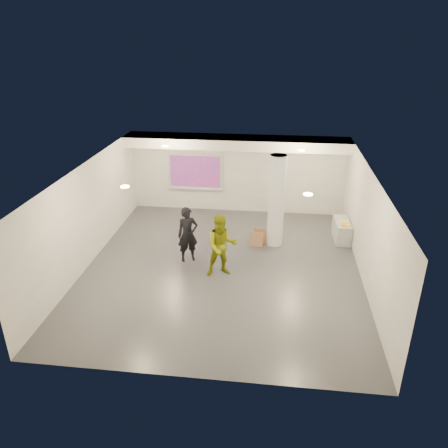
# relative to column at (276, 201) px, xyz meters

# --- Properties ---
(floor) EXTENTS (8.00, 9.00, 0.01)m
(floor) POSITION_rel_column_xyz_m (-1.50, -1.80, -1.50)
(floor) COLOR #393C41
(floor) RESTS_ON ground
(ceiling) EXTENTS (8.00, 9.00, 0.01)m
(ceiling) POSITION_rel_column_xyz_m (-1.50, -1.80, 1.50)
(ceiling) COLOR white
(ceiling) RESTS_ON floor
(wall_back) EXTENTS (8.00, 0.01, 3.00)m
(wall_back) POSITION_rel_column_xyz_m (-1.50, 2.70, 0.00)
(wall_back) COLOR beige
(wall_back) RESTS_ON floor
(wall_front) EXTENTS (8.00, 0.01, 3.00)m
(wall_front) POSITION_rel_column_xyz_m (-1.50, -6.30, 0.00)
(wall_front) COLOR beige
(wall_front) RESTS_ON floor
(wall_left) EXTENTS (0.01, 9.00, 3.00)m
(wall_left) POSITION_rel_column_xyz_m (-5.50, -1.80, 0.00)
(wall_left) COLOR beige
(wall_left) RESTS_ON floor
(wall_right) EXTENTS (0.01, 9.00, 3.00)m
(wall_right) POSITION_rel_column_xyz_m (2.50, -1.80, 0.00)
(wall_right) COLOR beige
(wall_right) RESTS_ON floor
(soffit_band) EXTENTS (8.00, 1.10, 0.36)m
(soffit_band) POSITION_rel_column_xyz_m (-1.50, 2.15, 1.32)
(soffit_band) COLOR white
(soffit_band) RESTS_ON ceiling
(downlight_nw) EXTENTS (0.22, 0.22, 0.02)m
(downlight_nw) POSITION_rel_column_xyz_m (-3.70, 0.70, 1.48)
(downlight_nw) COLOR #E6BD77
(downlight_nw) RESTS_ON ceiling
(downlight_ne) EXTENTS (0.22, 0.22, 0.02)m
(downlight_ne) POSITION_rel_column_xyz_m (0.70, 0.70, 1.48)
(downlight_ne) COLOR #E6BD77
(downlight_ne) RESTS_ON ceiling
(downlight_sw) EXTENTS (0.22, 0.22, 0.02)m
(downlight_sw) POSITION_rel_column_xyz_m (-3.70, -3.30, 1.48)
(downlight_sw) COLOR #E6BD77
(downlight_sw) RESTS_ON ceiling
(downlight_se) EXTENTS (0.22, 0.22, 0.02)m
(downlight_se) POSITION_rel_column_xyz_m (0.70, -3.30, 1.48)
(downlight_se) COLOR #E6BD77
(downlight_se) RESTS_ON ceiling
(column) EXTENTS (0.52, 0.52, 3.00)m
(column) POSITION_rel_column_xyz_m (0.00, 0.00, 0.00)
(column) COLOR silver
(column) RESTS_ON floor
(projection_screen) EXTENTS (2.10, 0.13, 1.42)m
(projection_screen) POSITION_rel_column_xyz_m (-3.10, 2.65, 0.03)
(projection_screen) COLOR silver
(projection_screen) RESTS_ON wall_back
(credenza) EXTENTS (0.53, 1.17, 0.67)m
(credenza) POSITION_rel_column_xyz_m (2.22, 0.56, -1.16)
(credenza) COLOR #A1A4A6
(credenza) RESTS_ON floor
(papers_stack) EXTENTS (0.28, 0.36, 0.02)m
(papers_stack) POSITION_rel_column_xyz_m (2.28, 0.42, -0.82)
(papers_stack) COLOR white
(papers_stack) RESTS_ON credenza
(postit_pad) EXTENTS (0.26, 0.33, 0.03)m
(postit_pad) POSITION_rel_column_xyz_m (2.26, 0.30, -0.81)
(postit_pad) COLOR #FFBB02
(postit_pad) RESTS_ON credenza
(cardboard_back) EXTENTS (0.48, 0.16, 0.52)m
(cardboard_back) POSITION_rel_column_xyz_m (-0.44, -0.00, -1.24)
(cardboard_back) COLOR #916545
(cardboard_back) RESTS_ON floor
(cardboard_front) EXTENTS (0.44, 0.18, 0.48)m
(cardboard_front) POSITION_rel_column_xyz_m (-0.58, -0.26, -1.26)
(cardboard_front) COLOR #916545
(cardboard_front) RESTS_ON floor
(woman) EXTENTS (0.74, 0.62, 1.71)m
(woman) POSITION_rel_column_xyz_m (-2.59, -1.43, -0.64)
(woman) COLOR black
(woman) RESTS_ON floor
(man) EXTENTS (1.05, 0.92, 1.84)m
(man) POSITION_rel_column_xyz_m (-1.47, -2.16, -0.58)
(man) COLOR olive
(man) RESTS_ON floor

